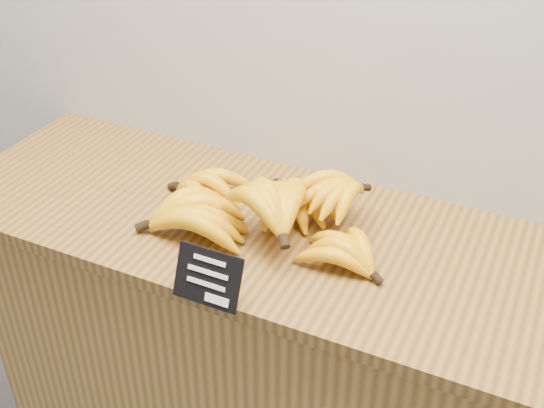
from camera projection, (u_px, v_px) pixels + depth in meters
The scene contains 4 objects.
counter at pixel (280, 382), 1.72m from camera, with size 1.36×0.50×0.90m, color olive.
counter_top at pixel (282, 233), 1.46m from camera, with size 1.56×0.54×0.03m, color brown.
chalkboard_sign at pixel (208, 278), 1.24m from camera, with size 0.13×0.01×0.11m, color black.
banana_pile at pixel (264, 207), 1.43m from camera, with size 0.54×0.36×0.13m.
Camera 1 is at (0.38, 1.67, 1.77)m, focal length 45.00 mm.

